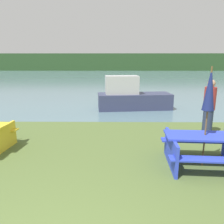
# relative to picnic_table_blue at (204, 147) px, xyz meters

# --- Properties ---
(water) EXTENTS (60.00, 50.00, 0.00)m
(water) POSITION_rel_picnic_table_blue_xyz_m (-3.06, 28.69, -0.46)
(water) COLOR slate
(water) RESTS_ON ground_plane
(far_treeline) EXTENTS (80.00, 1.60, 4.00)m
(far_treeline) POSITION_rel_picnic_table_blue_xyz_m (-3.06, 48.69, 1.55)
(far_treeline) COLOR #284723
(far_treeline) RESTS_ON water
(picnic_table_blue) EXTENTS (1.85, 1.49, 0.75)m
(picnic_table_blue) POSITION_rel_picnic_table_blue_xyz_m (0.00, 0.00, 0.00)
(picnic_table_blue) COLOR blue
(picnic_table_blue) RESTS_ON ground_plane
(umbrella_navy) EXTENTS (0.26, 0.26, 2.29)m
(umbrella_navy) POSITION_rel_picnic_table_blue_xyz_m (-0.00, -0.00, 1.33)
(umbrella_navy) COLOR brown
(umbrella_navy) RESTS_ON ground_plane
(boat) EXTENTS (3.76, 1.64, 1.67)m
(boat) POSITION_rel_picnic_table_blue_xyz_m (-1.22, 6.15, 0.15)
(boat) COLOR #333856
(boat) RESTS_ON water
(person) EXTENTS (0.37, 0.37, 1.83)m
(person) POSITION_rel_picnic_table_blue_xyz_m (0.99, 2.18, 0.46)
(person) COLOR #283351
(person) RESTS_ON ground_plane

